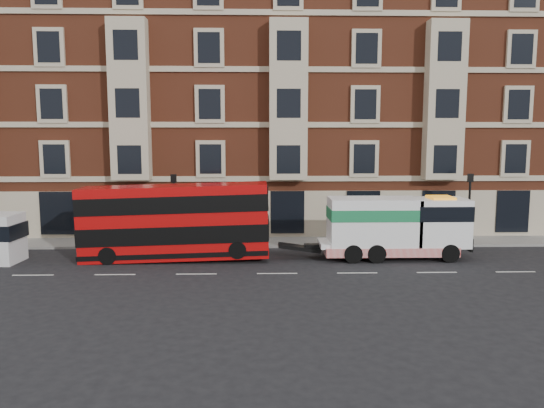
{
  "coord_description": "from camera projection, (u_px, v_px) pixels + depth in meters",
  "views": [
    {
      "loc": [
        -0.94,
        -25.61,
        6.8
      ],
      "look_at": [
        -0.15,
        4.0,
        2.97
      ],
      "focal_mm": 35.0,
      "sensor_mm": 36.0,
      "label": 1
    }
  ],
  "objects": [
    {
      "name": "ground",
      "position": [
        277.0,
        274.0,
        26.29
      ],
      "size": [
        120.0,
        120.0,
        0.0
      ],
      "primitive_type": "plane",
      "color": "black",
      "rests_on": "ground"
    },
    {
      "name": "sidewalk",
      "position": [
        273.0,
        242.0,
        33.72
      ],
      "size": [
        90.0,
        3.0,
        0.15
      ],
      "primitive_type": "cube",
      "color": "slate",
      "rests_on": "ground"
    },
    {
      "name": "victorian_terrace",
      "position": [
        277.0,
        92.0,
        39.88
      ],
      "size": [
        45.0,
        12.0,
        20.4
      ],
      "color": "brown",
      "rests_on": "ground"
    },
    {
      "name": "lamp_post_west",
      "position": [
        174.0,
        204.0,
        31.93
      ],
      "size": [
        0.35,
        0.15,
        4.35
      ],
      "color": "black",
      "rests_on": "sidewalk"
    },
    {
      "name": "lamp_post_east",
      "position": [
        469.0,
        203.0,
        32.41
      ],
      "size": [
        0.35,
        0.15,
        4.35
      ],
      "color": "black",
      "rests_on": "sidewalk"
    },
    {
      "name": "double_decker_bus",
      "position": [
        175.0,
        221.0,
        28.97
      ],
      "size": [
        10.19,
        2.34,
        4.12
      ],
      "color": "#B60A0A",
      "rests_on": "ground"
    },
    {
      "name": "tow_truck",
      "position": [
        393.0,
        226.0,
        29.34
      ],
      "size": [
        8.16,
        2.41,
        3.4
      ],
      "color": "white",
      "rests_on": "ground"
    },
    {
      "name": "pedestrian",
      "position": [
        169.0,
        233.0,
        32.1
      ],
      "size": [
        0.7,
        0.65,
        1.6
      ],
      "primitive_type": "imported",
      "rotation": [
        0.0,
        0.0,
        -0.63
      ],
      "color": "black",
      "rests_on": "sidewalk"
    }
  ]
}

